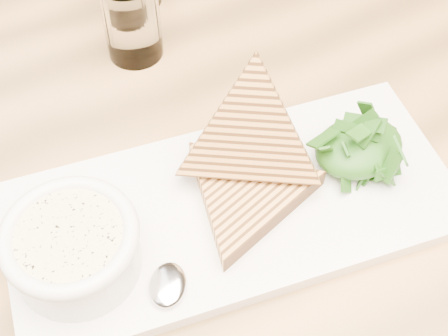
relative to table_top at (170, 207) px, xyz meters
name	(u,v)px	position (x,y,z in m)	size (l,w,h in m)	color
table_top	(170,207)	(0.00, 0.00, 0.00)	(1.21, 0.80, 0.04)	#B17B43
table_leg_br	(354,80)	(0.55, 0.35, -0.38)	(0.06, 0.06, 0.73)	#B17B43
platter	(233,207)	(0.05, -0.05, 0.03)	(0.44, 0.20, 0.02)	white
soup_bowl	(75,252)	(-0.11, -0.04, 0.06)	(0.11, 0.11, 0.05)	white
soup	(69,236)	(-0.11, -0.04, 0.09)	(0.10, 0.10, 0.01)	beige
bowl_rim	(69,235)	(-0.11, -0.04, 0.09)	(0.12, 0.12, 0.01)	white
sandwich_flat	(246,195)	(0.06, -0.05, 0.05)	(0.16, 0.16, 0.02)	#CD8B44
sandwich_lean	(251,137)	(0.08, -0.02, 0.09)	(0.16, 0.16, 0.09)	#CD8B44
salad_base	(359,147)	(0.19, -0.06, 0.05)	(0.09, 0.07, 0.04)	#123B0D
arugula_pile	(360,142)	(0.19, -0.06, 0.06)	(0.11, 0.10, 0.05)	#2D6518
spoon_bowl	(168,285)	(-0.04, -0.10, 0.04)	(0.03, 0.05, 0.01)	silver
glass_near	(131,19)	(0.05, 0.21, 0.07)	(0.07, 0.07, 0.10)	white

